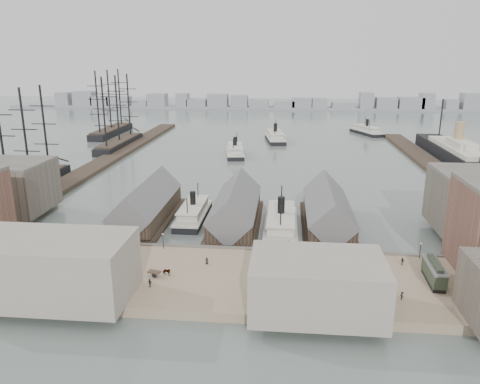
# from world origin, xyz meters

# --- Properties ---
(ground) EXTENTS (900.00, 900.00, 0.00)m
(ground) POSITION_xyz_m (0.00, 0.00, 0.00)
(ground) COLOR #56645F
(ground) RESTS_ON ground
(quay) EXTENTS (180.00, 30.00, 2.00)m
(quay) POSITION_xyz_m (0.00, -20.00, 1.00)
(quay) COLOR gray
(quay) RESTS_ON ground
(seawall) EXTENTS (180.00, 1.20, 2.30)m
(seawall) POSITION_xyz_m (0.00, -5.20, 1.15)
(seawall) COLOR #59544C
(seawall) RESTS_ON ground
(west_wharf) EXTENTS (10.00, 220.00, 1.60)m
(west_wharf) POSITION_xyz_m (-68.00, 100.00, 0.80)
(west_wharf) COLOR #2D231C
(west_wharf) RESTS_ON ground
(east_wharf) EXTENTS (10.00, 180.00, 1.60)m
(east_wharf) POSITION_xyz_m (78.00, 90.00, 0.80)
(east_wharf) COLOR #2D231C
(east_wharf) RESTS_ON ground
(ferry_shed_west) EXTENTS (14.00, 42.00, 12.60)m
(ferry_shed_west) POSITION_xyz_m (-26.00, 16.88, 4.64)
(ferry_shed_west) COLOR #2D231C
(ferry_shed_west) RESTS_ON ground
(ferry_shed_center) EXTENTS (14.00, 42.00, 12.60)m
(ferry_shed_center) POSITION_xyz_m (0.00, 16.88, 4.64)
(ferry_shed_center) COLOR #2D231C
(ferry_shed_center) RESTS_ON ground
(ferry_shed_east) EXTENTS (14.00, 42.00, 12.60)m
(ferry_shed_east) POSITION_xyz_m (26.00, 16.88, 4.64)
(ferry_shed_east) COLOR #2D231C
(ferry_shed_east) RESTS_ON ground
(warehouse_west_back) EXTENTS (26.00, 20.00, 14.00)m
(warehouse_west_back) POSITION_xyz_m (-70.00, 18.00, 9.00)
(warehouse_west_back) COLOR #60564C
(warehouse_west_back) RESTS_ON west_land
(street_bldg_center) EXTENTS (24.00, 16.00, 10.00)m
(street_bldg_center) POSITION_xyz_m (20.00, -32.00, 7.00)
(street_bldg_center) COLOR gray
(street_bldg_center) RESTS_ON quay
(street_bldg_west) EXTENTS (30.00, 16.00, 12.00)m
(street_bldg_west) POSITION_xyz_m (-30.00, -32.00, 8.00)
(street_bldg_west) COLOR gray
(street_bldg_west) RESTS_ON quay
(lamp_post_far_w) EXTENTS (0.44, 0.44, 3.92)m
(lamp_post_far_w) POSITION_xyz_m (-45.00, -7.00, 4.71)
(lamp_post_far_w) COLOR black
(lamp_post_far_w) RESTS_ON quay
(lamp_post_near_w) EXTENTS (0.44, 0.44, 3.92)m
(lamp_post_near_w) POSITION_xyz_m (-15.00, -7.00, 4.71)
(lamp_post_near_w) COLOR black
(lamp_post_near_w) RESTS_ON quay
(lamp_post_near_e) EXTENTS (0.44, 0.44, 3.92)m
(lamp_post_near_e) POSITION_xyz_m (15.00, -7.00, 4.71)
(lamp_post_near_e) COLOR black
(lamp_post_near_e) RESTS_ON quay
(lamp_post_far_e) EXTENTS (0.44, 0.44, 3.92)m
(lamp_post_far_e) POSITION_xyz_m (45.00, -7.00, 4.71)
(lamp_post_far_e) COLOR black
(lamp_post_far_e) RESTS_ON quay
(far_shore) EXTENTS (500.00, 40.00, 15.72)m
(far_shore) POSITION_xyz_m (-2.07, 334.14, 3.91)
(far_shore) COLOR gray
(far_shore) RESTS_ON ground
(ferry_docked_west) EXTENTS (7.63, 25.45, 9.09)m
(ferry_docked_west) POSITION_xyz_m (-13.00, 20.19, 2.13)
(ferry_docked_west) COLOR black
(ferry_docked_west) RESTS_ON ground
(ferry_docked_east) EXTENTS (8.93, 29.77, 10.63)m
(ferry_docked_east) POSITION_xyz_m (13.00, 12.36, 2.49)
(ferry_docked_east) COLOR black
(ferry_docked_east) RESTS_ON ground
(ferry_open_near) EXTENTS (11.82, 28.17, 9.76)m
(ferry_open_near) POSITION_xyz_m (-10.61, 114.66, 2.29)
(ferry_open_near) COLOR black
(ferry_open_near) RESTS_ON ground
(ferry_open_mid) EXTENTS (13.51, 31.57, 10.91)m
(ferry_open_mid) POSITION_xyz_m (7.89, 156.96, 2.56)
(ferry_open_mid) COLOR black
(ferry_open_mid) RESTS_ON ground
(ferry_open_far) EXTENTS (18.52, 29.08, 10.00)m
(ferry_open_far) POSITION_xyz_m (64.14, 187.62, 2.34)
(ferry_open_far) COLOR black
(ferry_open_far) RESTS_ON ground
(sailing_ship_near) EXTENTS (8.85, 60.97, 36.39)m
(sailing_ship_near) POSITION_xyz_m (-79.38, 41.74, 2.67)
(sailing_ship_near) COLOR black
(sailing_ship_near) RESTS_ON ground
(sailing_ship_mid) EXTENTS (9.14, 52.81, 37.58)m
(sailing_ship_mid) POSITION_xyz_m (-74.31, 129.89, 2.69)
(sailing_ship_mid) COLOR black
(sailing_ship_mid) RESTS_ON ground
(sailing_ship_far) EXTENTS (9.53, 52.95, 39.18)m
(sailing_ship_far) POSITION_xyz_m (-93.89, 170.66, 2.83)
(sailing_ship_far) COLOR black
(sailing_ship_far) RESTS_ON ground
(ocean_steamer) EXTENTS (12.60, 92.10, 18.42)m
(ocean_steamer) POSITION_xyz_m (92.00, 109.77, 3.96)
(ocean_steamer) COLOR black
(ocean_steamer) RESTS_ON ground
(tram) EXTENTS (3.25, 10.97, 3.87)m
(tram) POSITION_xyz_m (44.67, -18.67, 3.98)
(tram) COLOR black
(tram) RESTS_ON quay
(horse_cart_left) EXTENTS (4.79, 2.10, 1.60)m
(horse_cart_left) POSITION_xyz_m (-35.19, -13.70, 2.81)
(horse_cart_left) COLOR black
(horse_cart_left) RESTS_ON quay
(horse_cart_center) EXTENTS (5.02, 2.37, 1.65)m
(horse_cart_center) POSITION_xyz_m (-11.35, -21.29, 2.83)
(horse_cart_center) COLOR black
(horse_cart_center) RESTS_ON quay
(horse_cart_right) EXTENTS (4.78, 3.40, 1.58)m
(horse_cart_right) POSITION_xyz_m (17.34, -18.74, 2.80)
(horse_cart_right) COLOR black
(horse_cart_right) RESTS_ON quay
(pedestrian_0) EXTENTS (0.61, 0.71, 1.67)m
(pedestrian_0) POSITION_xyz_m (-53.03, -9.71, 2.83)
(pedestrian_0) COLOR black
(pedestrian_0) RESTS_ON quay
(pedestrian_1) EXTENTS (0.92, 0.80, 1.61)m
(pedestrian_1) POSITION_xyz_m (-32.94, -16.28, 2.81)
(pedestrian_1) COLOR black
(pedestrian_1) RESTS_ON quay
(pedestrian_2) EXTENTS (1.12, 1.13, 1.56)m
(pedestrian_2) POSITION_xyz_m (-22.45, -11.71, 2.78)
(pedestrian_2) COLOR black
(pedestrian_2) RESTS_ON quay
(pedestrian_3) EXTENTS (1.13, 0.85, 1.78)m
(pedestrian_3) POSITION_xyz_m (-12.75, -26.46, 2.89)
(pedestrian_3) COLOR black
(pedestrian_3) RESTS_ON quay
(pedestrian_4) EXTENTS (0.87, 0.66, 1.59)m
(pedestrian_4) POSITION_xyz_m (-3.08, -14.68, 2.79)
(pedestrian_4) COLOR black
(pedestrian_4) RESTS_ON quay
(pedestrian_5) EXTENTS (0.76, 0.72, 1.69)m
(pedestrian_5) POSITION_xyz_m (9.13, -22.50, 2.84)
(pedestrian_5) COLOR black
(pedestrian_5) RESTS_ON quay
(pedestrian_6) EXTENTS (1.02, 1.08, 1.77)m
(pedestrian_6) POSITION_xyz_m (17.22, -10.99, 2.88)
(pedestrian_6) COLOR black
(pedestrian_6) RESTS_ON quay
(pedestrian_7) EXTENTS (0.95, 1.20, 1.63)m
(pedestrian_7) POSITION_xyz_m (36.55, -26.83, 2.81)
(pedestrian_7) COLOR black
(pedestrian_7) RESTS_ON quay
(pedestrian_8) EXTENTS (1.09, 0.96, 1.76)m
(pedestrian_8) POSITION_xyz_m (40.24, -10.93, 2.88)
(pedestrian_8) COLOR black
(pedestrian_8) RESTS_ON quay
(pedestrian_9) EXTENTS (0.91, 0.89, 1.58)m
(pedestrian_9) POSITION_xyz_m (51.30, -25.08, 2.79)
(pedestrian_9) COLOR black
(pedestrian_9) RESTS_ON quay
(pedestrian_10) EXTENTS (0.76, 0.78, 1.73)m
(pedestrian_10) POSITION_xyz_m (-34.82, -28.00, 2.87)
(pedestrian_10) COLOR black
(pedestrian_10) RESTS_ON quay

